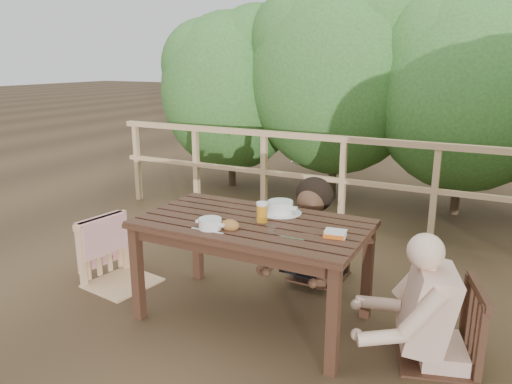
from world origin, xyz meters
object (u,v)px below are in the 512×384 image
at_px(chair_far, 320,228).
at_px(woman, 322,199).
at_px(table, 253,271).
at_px(beer_glass, 262,213).
at_px(chair_left, 118,226).
at_px(butter_tub, 335,235).
at_px(diner_right, 451,259).
at_px(soup_far, 280,208).
at_px(soup_near, 210,225).
at_px(tumbler, 271,230).
at_px(chair_right, 442,288).
at_px(bread_roll, 230,225).

xyz_separation_m(chair_far, woman, (0.00, 0.02, 0.24)).
relative_size(table, beer_glass, 10.21).
bearing_deg(chair_left, butter_tub, -82.75).
distance_m(diner_right, soup_far, 1.17).
distance_m(diner_right, soup_near, 1.45).
bearing_deg(tumbler, soup_far, 106.81).
bearing_deg(table, woman, 77.88).
height_order(woman, soup_far, woman).
xyz_separation_m(chair_far, beer_glass, (-0.12, -0.83, 0.34)).
bearing_deg(chair_left, woman, -49.13).
bearing_deg(beer_glass, butter_tub, -6.24).
height_order(chair_right, beer_glass, chair_right).
height_order(woman, soup_near, woman).
distance_m(soup_near, bread_roll, 0.13).
relative_size(beer_glass, butter_tub, 1.13).
height_order(chair_left, diner_right, diner_right).
distance_m(soup_near, tumbler, 0.39).
distance_m(soup_far, bread_roll, 0.48).
bearing_deg(woman, chair_far, 91.99).
relative_size(chair_right, bread_roll, 7.39).
xyz_separation_m(chair_left, bread_roll, (1.13, -0.19, 0.24)).
bearing_deg(diner_right, woman, 36.70).
bearing_deg(soup_far, beer_glass, -96.13).
distance_m(chair_far, woman, 0.24).
relative_size(soup_near, beer_glass, 1.66).
xyz_separation_m(table, tumbler, (0.22, -0.16, 0.38)).
height_order(table, soup_far, soup_far).
xyz_separation_m(chair_right, diner_right, (0.03, 0.00, 0.19)).
bearing_deg(beer_glass, tumbler, -49.42).
bearing_deg(chair_far, beer_glass, -96.15).
relative_size(woman, butter_tub, 10.26).
relative_size(diner_right, beer_glass, 8.84).
distance_m(woman, diner_right, 1.32).
distance_m(chair_left, chair_far, 1.61).
bearing_deg(butter_tub, soup_near, -171.69).
bearing_deg(chair_left, table, -81.00).
bearing_deg(chair_far, diner_right, -34.14).
height_order(soup_far, tumbler, soup_far).
bearing_deg(tumbler, woman, 91.76).
height_order(chair_left, beer_glass, chair_left).
xyz_separation_m(soup_near, butter_tub, (0.76, 0.22, -0.01)).
bearing_deg(chair_right, soup_far, -115.77).
xyz_separation_m(beer_glass, butter_tub, (0.52, -0.06, -0.05)).
bearing_deg(table, chair_far, 77.59).
height_order(soup_near, bread_roll, soup_near).
height_order(diner_right, soup_near, diner_right).
distance_m(chair_far, tumbler, 1.05).
xyz_separation_m(chair_right, tumbler, (-1.00, -0.23, 0.27)).
bearing_deg(beer_glass, woman, 82.05).
xyz_separation_m(chair_left, tumbler, (1.39, -0.15, 0.24)).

